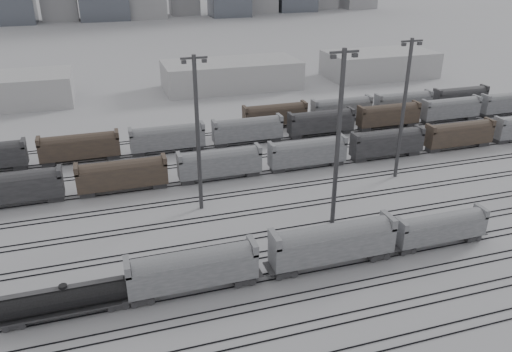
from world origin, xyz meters
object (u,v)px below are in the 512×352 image
object	(u,v)px
hopper_car_b	(333,241)
hopper_car_c	(441,227)
hopper_car_a	(193,268)
light_mast_c	(338,137)
tank_car_b	(65,299)

from	to	relation	value
hopper_car_b	hopper_car_c	bearing A→B (deg)	0.00
hopper_car_a	hopper_car_b	bearing A→B (deg)	0.00
light_mast_c	hopper_car_c	bearing A→B (deg)	-41.99
hopper_car_a	light_mast_c	bearing A→B (deg)	23.79
tank_car_b	hopper_car_a	bearing A→B (deg)	-0.00
hopper_car_b	hopper_car_c	xyz separation A→B (m)	(16.46, 0.00, -0.70)
hopper_car_a	hopper_car_c	bearing A→B (deg)	0.00
hopper_car_a	light_mast_c	size ratio (longest dim) A/B	0.60
hopper_car_b	hopper_car_c	size ratio (longest dim) A/B	1.24
tank_car_b	hopper_car_c	size ratio (longest dim) A/B	1.19
hopper_car_c	tank_car_b	bearing A→B (deg)	180.00
tank_car_b	hopper_car_b	size ratio (longest dim) A/B	0.96
tank_car_b	light_mast_c	world-z (taller)	light_mast_c
tank_car_b	hopper_car_b	world-z (taller)	hopper_car_b
hopper_car_b	light_mast_c	world-z (taller)	light_mast_c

